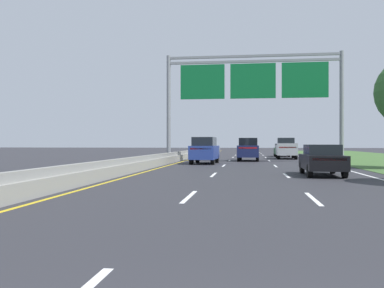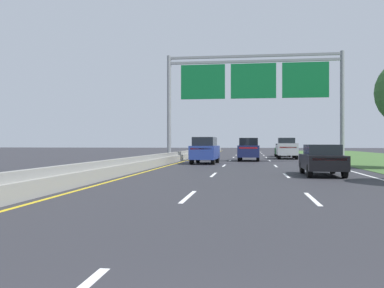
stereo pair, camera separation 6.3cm
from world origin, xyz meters
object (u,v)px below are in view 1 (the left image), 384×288
(car_blue_left_lane_suv, at_px, (205,150))
(car_black_right_lane_sedan, at_px, (322,159))
(pickup_truck_silver, at_px, (286,149))
(car_darkgreen_right_lane_sedan, at_px, (282,150))
(overhead_sign_gantry, at_px, (253,85))
(car_navy_centre_lane_suv, at_px, (249,149))

(car_blue_left_lane_suv, relative_size, car_black_right_lane_sedan, 1.08)
(pickup_truck_silver, xyz_separation_m, car_black_right_lane_sedan, (-0.20, -23.12, -0.26))
(pickup_truck_silver, relative_size, car_darkgreen_right_lane_sedan, 1.23)
(overhead_sign_gantry, distance_m, car_darkgreen_right_lane_sedan, 17.64)
(car_darkgreen_right_lane_sedan, bearing_deg, car_black_right_lane_sedan, -178.90)
(car_blue_left_lane_suv, bearing_deg, overhead_sign_gantry, -50.99)
(pickup_truck_silver, relative_size, car_black_right_lane_sedan, 1.24)
(overhead_sign_gantry, relative_size, car_blue_left_lane_suv, 3.17)
(car_black_right_lane_sedan, bearing_deg, pickup_truck_silver, -0.27)
(car_blue_left_lane_suv, bearing_deg, car_navy_centre_lane_suv, -29.30)
(car_black_right_lane_sedan, bearing_deg, car_darkgreen_right_lane_sedan, -0.34)
(car_blue_left_lane_suv, distance_m, car_black_right_lane_sedan, 13.55)
(overhead_sign_gantry, bearing_deg, pickup_truck_silver, 67.86)
(car_black_right_lane_sedan, bearing_deg, overhead_sign_gantry, 13.23)
(car_navy_centre_lane_suv, bearing_deg, pickup_truck_silver, -32.32)
(pickup_truck_silver, height_order, car_blue_left_lane_suv, pickup_truck_silver)
(car_blue_left_lane_suv, relative_size, car_darkgreen_right_lane_sedan, 1.07)
(overhead_sign_gantry, height_order, car_black_right_lane_sedan, overhead_sign_gantry)
(car_navy_centre_lane_suv, xyz_separation_m, car_blue_left_lane_suv, (-3.47, -5.81, 0.00))
(car_darkgreen_right_lane_sedan, bearing_deg, overhead_sign_gantry, 169.06)
(overhead_sign_gantry, bearing_deg, car_blue_left_lane_suv, -142.52)
(overhead_sign_gantry, height_order, car_darkgreen_right_lane_sedan, overhead_sign_gantry)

